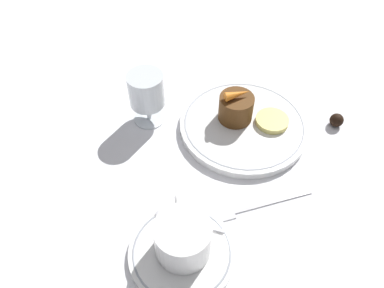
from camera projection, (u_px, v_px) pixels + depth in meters
ground_plane at (228, 133)px, 0.67m from camera, size 3.00×3.00×0.00m
dinner_plate at (243, 125)px, 0.67m from camera, size 0.23×0.23×0.01m
saucer at (182, 252)px, 0.52m from camera, size 0.15×0.15×0.01m
coffee_cup at (183, 238)px, 0.50m from camera, size 0.10×0.08×0.06m
spoon at (181, 220)px, 0.54m from camera, size 0.05×0.10×0.00m
wine_glass at (147, 93)px, 0.65m from camera, size 0.06×0.06×0.10m
fork at (246, 208)px, 0.57m from camera, size 0.04×0.18×0.01m
dessert_cake at (236, 108)px, 0.66m from camera, size 0.06×0.06×0.05m
carrot_garnish at (238, 94)px, 0.64m from camera, size 0.02×0.05×0.02m
pineapple_slice at (271, 119)px, 0.67m from camera, size 0.06×0.06×0.01m
chocolate_truffle at (337, 120)px, 0.68m from camera, size 0.02×0.02×0.02m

